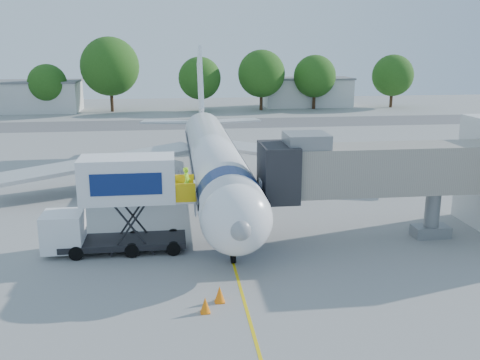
{
  "coord_description": "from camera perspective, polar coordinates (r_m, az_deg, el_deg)",
  "views": [
    {
      "loc": [
        -3.01,
        -36.29,
        11.59
      ],
      "look_at": [
        1.07,
        -3.98,
        3.2
      ],
      "focal_mm": 40.0,
      "sensor_mm": 36.0,
      "label": 1
    }
  ],
  "objects": [
    {
      "name": "catering_hiloader",
      "position": [
        30.76,
        -12.98,
        -2.62
      ],
      "size": [
        8.5,
        2.44,
        5.5
      ],
      "color": "black",
      "rests_on": "ground"
    },
    {
      "name": "guidance_line",
      "position": [
        38.21,
        -2.34,
        -3.21
      ],
      "size": [
        0.15,
        70.0,
        0.01
      ],
      "primitive_type": "cube",
      "color": "yellow",
      "rests_on": "ground"
    },
    {
      "name": "taxiway_strip",
      "position": [
        79.2,
        -4.97,
        5.98
      ],
      "size": [
        120.0,
        10.0,
        0.01
      ],
      "primitive_type": "cube",
      "color": "#59595B",
      "rests_on": "ground"
    },
    {
      "name": "tree_g",
      "position": [
        102.9,
        15.98,
        10.67
      ],
      "size": [
        7.48,
        7.48,
        9.54
      ],
      "color": "#382314",
      "rests_on": "ground"
    },
    {
      "name": "jet_bridge",
      "position": [
        32.12,
        13.04,
        1.02
      ],
      "size": [
        13.9,
        3.2,
        6.6
      ],
      "color": "gray",
      "rests_on": "ground"
    },
    {
      "name": "tree_c",
      "position": [
        95.25,
        -13.72,
        11.69
      ],
      "size": [
        9.9,
        9.9,
        12.62
      ],
      "color": "#382314",
      "rests_on": "ground"
    },
    {
      "name": "tree_f",
      "position": [
        97.64,
        7.97,
        10.9
      ],
      "size": [
        7.48,
        7.48,
        9.53
      ],
      "color": "#382314",
      "rests_on": "ground"
    },
    {
      "name": "ground",
      "position": [
        38.21,
        -2.34,
        -3.22
      ],
      "size": [
        160.0,
        160.0,
        0.0
      ],
      "primitive_type": "plane",
      "color": "#959592",
      "rests_on": "ground"
    },
    {
      "name": "outbuilding_left",
      "position": [
        99.88,
        -21.9,
        8.29
      ],
      "size": [
        18.4,
        8.4,
        5.3
      ],
      "color": "silver",
      "rests_on": "ground"
    },
    {
      "name": "ground_tug",
      "position": [
        22.8,
        5.21,
        -13.85
      ],
      "size": [
        4.06,
        2.46,
        1.53
      ],
      "rotation": [
        0.0,
        0.0,
        -0.13
      ],
      "color": "white",
      "rests_on": "ground"
    },
    {
      "name": "tree_d",
      "position": [
        93.79,
        -4.32,
        10.77
      ],
      "size": [
        7.3,
        7.3,
        9.3
      ],
      "color": "#382314",
      "rests_on": "ground"
    },
    {
      "name": "outbuilding_right",
      "position": [
        101.81,
        7.14,
        9.31
      ],
      "size": [
        16.4,
        7.4,
        5.3
      ],
      "color": "silver",
      "rests_on": "ground"
    },
    {
      "name": "safety_cone_b",
      "position": [
        24.26,
        -3.73,
        -13.18
      ],
      "size": [
        0.46,
        0.46,
        0.74
      ],
      "color": "orange",
      "rests_on": "ground"
    },
    {
      "name": "aircraft",
      "position": [
        41.43,
        -2.88,
        2.39
      ],
      "size": [
        34.17,
        37.73,
        11.35
      ],
      "color": "white",
      "rests_on": "ground"
    },
    {
      "name": "safety_cone_a",
      "position": [
        25.1,
        -2.19,
        -12.1
      ],
      "size": [
        0.5,
        0.5,
        0.79
      ],
      "color": "orange",
      "rests_on": "ground"
    },
    {
      "name": "tree_b",
      "position": [
        96.41,
        -19.86,
        9.66
      ],
      "size": [
        6.42,
        6.42,
        8.18
      ],
      "color": "#382314",
      "rests_on": "ground"
    },
    {
      "name": "tree_e",
      "position": [
        94.87,
        2.3,
        11.27
      ],
      "size": [
        8.2,
        8.2,
        10.46
      ],
      "color": "#382314",
      "rests_on": "ground"
    }
  ]
}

